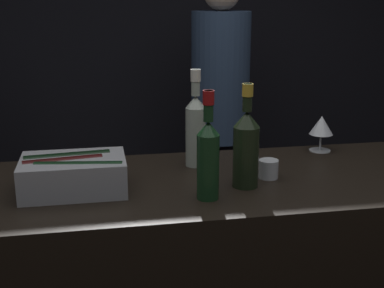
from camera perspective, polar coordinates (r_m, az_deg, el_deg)
wall_back_chalkboard at (r=3.84m, az=-5.82°, el=11.57°), size 6.40×0.06×2.80m
ice_bin_with_bottles at (r=1.75m, az=-12.63°, el=-2.99°), size 0.33×0.22×0.12m
wine_glass at (r=2.19m, az=13.64°, el=1.85°), size 0.09×0.09×0.14m
candle_votive at (r=1.85m, az=8.16°, el=-2.64°), size 0.07×0.07×0.06m
red_wine_bottle_burgundy at (r=1.62m, az=1.72°, el=-1.17°), size 0.07×0.07×0.34m
white_wine_bottle at (r=1.94m, az=0.38°, el=1.90°), size 0.07×0.07×0.36m
champagne_bottle at (r=1.73m, az=5.79°, el=-0.19°), size 0.08×0.08×0.34m
person_blond_tee at (r=3.20m, az=3.01°, el=3.63°), size 0.34×0.34×1.79m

